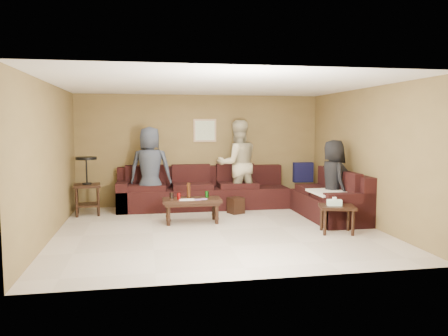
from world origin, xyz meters
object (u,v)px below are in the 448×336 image
person_right (333,180)px  waste_bin (236,205)px  end_table_left (87,185)px  person_middle (238,164)px  coffee_table (192,202)px  side_table_right (337,209)px  person_left (150,169)px  sectional_sofa (245,196)px

person_right → waste_bin: bearing=59.9°
end_table_left → person_middle: bearing=4.0°
coffee_table → waste_bin: 1.22m
end_table_left → side_table_right: 4.93m
waste_bin → person_left: (-1.73, 0.53, 0.73)m
end_table_left → person_right: (4.71, -1.33, 0.15)m
sectional_sofa → side_table_right: sectional_sofa is taller
waste_bin → person_middle: (0.17, 0.62, 0.80)m
waste_bin → person_right: bearing=-28.8°
person_left → sectional_sofa: bearing=178.5°
person_right → person_left: bearing=65.6°
coffee_table → person_left: 1.51m
end_table_left → person_left: bearing=6.0°
coffee_table → waste_bin: size_ratio=3.30×
waste_bin → person_middle: bearing=74.9°
end_table_left → person_right: 4.90m
end_table_left → side_table_right: end_table_left is taller
person_left → end_table_left: bearing=15.2°
end_table_left → waste_bin: (3.00, -0.39, -0.45)m
side_table_right → waste_bin: 2.36m
side_table_right → person_middle: (-1.17, 2.54, 0.56)m
sectional_sofa → end_table_left: (-3.23, 0.24, 0.29)m
sectional_sofa → coffee_table: 1.48m
person_left → person_right: size_ratio=1.16×
sectional_sofa → person_right: size_ratio=3.01×
end_table_left → coffee_table: bearing=-28.2°
person_left → person_right: bearing=166.1°
waste_bin → person_left: bearing=163.0°
side_table_right → end_table_left: bearing=151.9°
coffee_table → side_table_right: 2.64m
coffee_table → person_middle: (1.16, 1.31, 0.58)m
side_table_right → person_right: person_right is taller
sectional_sofa → person_right: person_right is taller
waste_bin → side_table_right: bearing=-55.1°
person_left → side_table_right: bearing=150.6°
end_table_left → person_left: 1.31m
sectional_sofa → coffee_table: bearing=-145.1°
waste_bin → person_middle: size_ratio=0.17×
sectional_sofa → person_left: bearing=169.3°
side_table_right → sectional_sofa: bearing=118.2°
person_middle → end_table_left: bearing=-2.2°
sectional_sofa → person_left: (-1.95, 0.37, 0.57)m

